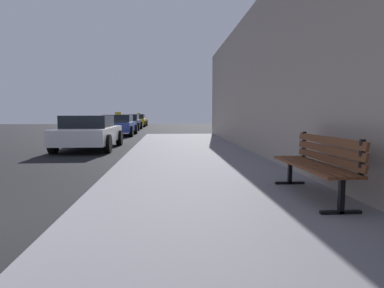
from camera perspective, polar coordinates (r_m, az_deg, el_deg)
name	(u,v)px	position (r m, az deg, el deg)	size (l,w,h in m)	color
sidewalk	(241,236)	(3.55, 8.54, -15.60)	(4.00, 32.00, 0.15)	slate
bench	(318,161)	(5.00, 21.19, -2.77)	(0.51, 1.90, 0.89)	brown
car_white	(89,132)	(12.86, -17.51, 2.00)	(2.02, 4.23, 1.27)	white
car_blue	(119,125)	(20.56, -12.70, 3.28)	(2.00, 4.17, 1.43)	#233899
car_black	(129,122)	(27.25, -11.05, 3.79)	(2.01, 4.41, 1.27)	black
car_yellow	(137,120)	(34.39, -9.55, 4.11)	(1.92, 4.54, 1.27)	yellow
car_red	(139,119)	(43.22, -9.29, 4.35)	(1.99, 4.08, 1.43)	red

